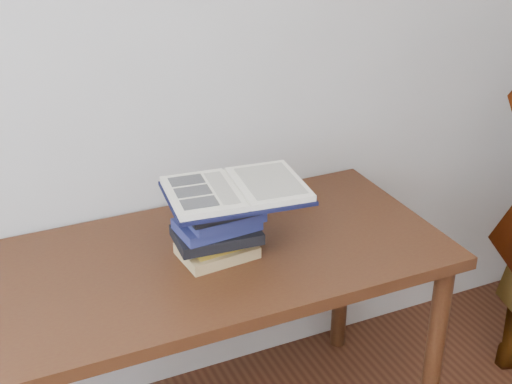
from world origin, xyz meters
name	(u,v)px	position (x,y,z in m)	size (l,w,h in m)	color
desk	(215,280)	(0.10, 1.38, 0.65)	(1.39, 0.70, 0.74)	#3F230F
book_stack	(218,228)	(0.11, 1.36, 0.84)	(0.26, 0.19, 0.18)	tan
open_book	(236,190)	(0.17, 1.37, 0.94)	(0.42, 0.32, 0.03)	black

